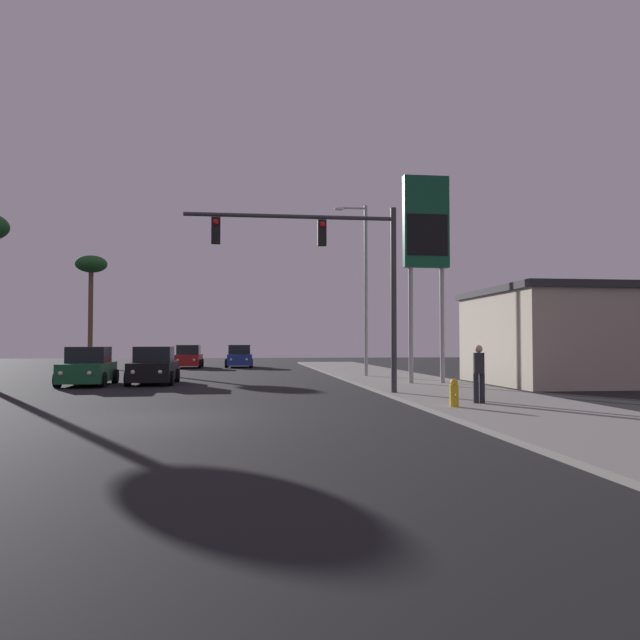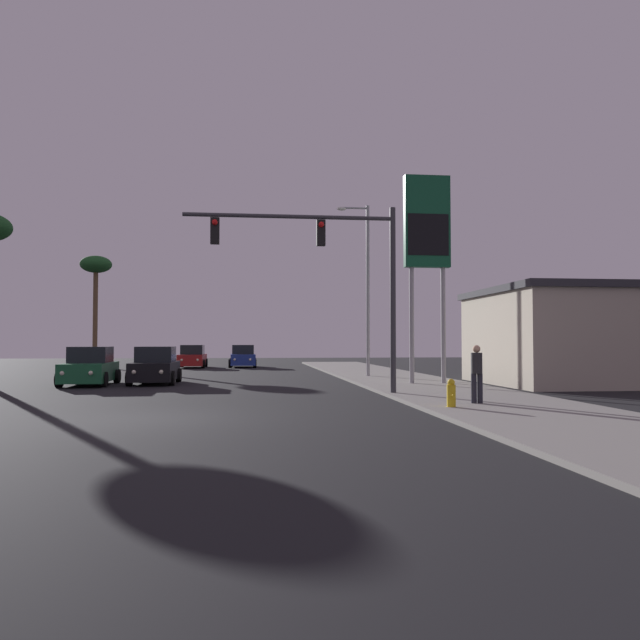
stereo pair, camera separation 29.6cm
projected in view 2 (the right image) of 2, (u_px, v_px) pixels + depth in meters
The scene contains 13 objects.
ground_plane at pixel (154, 418), 15.31m from camera, with size 120.00×120.00×0.00m, color black.
sidewalk_right at pixel (420, 385), 26.31m from camera, with size 5.00×60.00×0.12m.
building_gas_station at pixel (599, 336), 28.11m from camera, with size 10.30×8.30×4.30m.
car_blue at pixel (243, 357), 47.13m from camera, with size 2.04×4.33×1.68m.
car_red at pixel (192, 357), 46.16m from camera, with size 2.04×4.32×1.68m.
car_green at pixel (90, 368), 27.26m from camera, with size 2.04×4.34×1.68m.
car_black at pixel (155, 367), 28.21m from camera, with size 2.04×4.32×1.68m.
traffic_light_mast at pixel (333, 260), 21.64m from camera, with size 7.37×0.36×6.50m.
street_lamp at pixel (365, 281), 32.84m from camera, with size 1.74×0.24×9.00m.
gas_station_sign at pixel (427, 233), 27.03m from camera, with size 2.00×0.42×9.00m.
fire_hydrant at pixel (451, 393), 16.89m from camera, with size 0.24×0.34×0.76m.
pedestrian_on_sidewalk at pixel (477, 371), 17.94m from camera, with size 0.34×0.32×1.67m.
palm_tree_far at pixel (96, 270), 48.27m from camera, with size 2.40×2.40×8.59m.
Camera 2 is at (2.34, -15.75, 1.87)m, focal length 35.00 mm.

